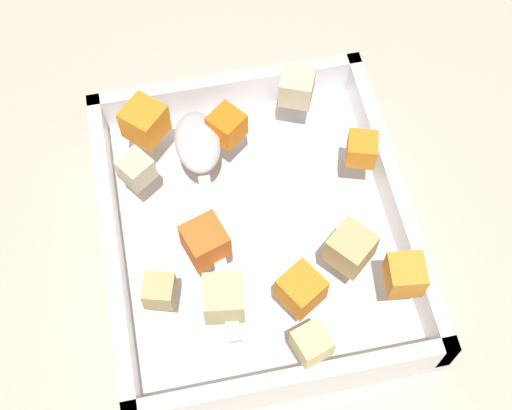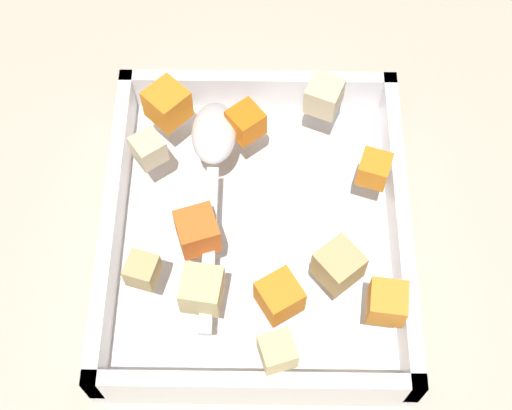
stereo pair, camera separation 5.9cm
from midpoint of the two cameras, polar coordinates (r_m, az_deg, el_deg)
The scene contains 15 objects.
ground_plane at distance 0.65m, azimuth 1.73°, elevation -1.50°, with size 4.00×4.00×0.00m, color #BCB29E.
baking_dish at distance 0.63m, azimuth 2.66°, elevation -2.34°, with size 0.29×0.26×0.05m.
carrot_chunk_corner_nw at distance 0.61m, azimuth 12.02°, elevation 2.54°, with size 0.02×0.02×0.02m, color orange.
carrot_chunk_near_spoon at distance 0.63m, azimuth -4.38°, elevation 7.72°, with size 0.03×0.03×0.03m, color orange.
carrot_chunk_corner_se at distance 0.55m, azimuth 4.93°, elevation -7.49°, with size 0.03×0.03×0.03m, color orange.
carrot_chunk_front_center at distance 0.57m, azimuth -1.73°, elevation -2.36°, with size 0.03×0.03×0.03m, color orange.
carrot_chunk_far_right at distance 0.62m, azimuth 2.08°, elevation 6.29°, with size 0.03×0.03×0.03m, color orange.
carrot_chunk_heap_top at distance 0.56m, azimuth 13.28°, elevation -7.78°, with size 0.03×0.03×0.03m, color orange.
potato_chunk_mid_left at distance 0.64m, azimuth 8.00°, elevation 8.28°, with size 0.03×0.03×0.03m, color beige.
potato_chunk_rim_edge at distance 0.61m, azimuth -5.80°, elevation 4.19°, with size 0.02×0.02×0.02m, color beige.
potato_chunk_near_right at distance 0.56m, azimuth 9.49°, elevation -5.01°, with size 0.03×0.03×0.03m, color tan.
potato_chunk_back_center at distance 0.54m, azimuth 4.87°, elevation -11.74°, with size 0.02×0.02×0.02m, color #E0CC89.
potato_chunk_far_left at distance 0.55m, azimuth -1.24°, elevation -6.98°, with size 0.03×0.03×0.03m, color #E0CC89.
potato_chunk_under_handle at distance 0.56m, azimuth -6.01°, elevation -5.44°, with size 0.02×0.02×0.02m, color tan.
serving_spoon at distance 0.61m, azimuth -0.67°, elevation 4.37°, with size 0.21×0.04×0.02m.
Camera 2 is at (0.30, 0.01, 0.58)m, focal length 50.75 mm.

